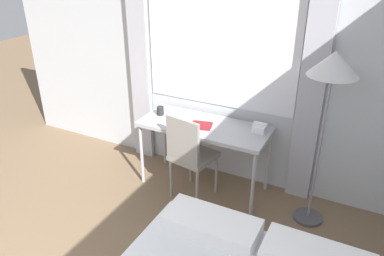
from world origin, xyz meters
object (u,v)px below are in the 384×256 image
(mug, at_px, (160,111))
(telephone, at_px, (260,128))
(desk_chair, at_px, (190,153))
(desk, at_px, (204,130))
(book, at_px, (201,125))
(standing_lamp, at_px, (332,77))

(mug, bearing_deg, telephone, 5.22)
(desk_chair, height_order, mug, desk_chair)
(desk, distance_m, book, 0.09)
(standing_lamp, relative_size, book, 6.97)
(standing_lamp, height_order, book, standing_lamp)
(desk_chair, bearing_deg, desk, 92.84)
(telephone, relative_size, mug, 1.63)
(standing_lamp, bearing_deg, desk, 177.61)
(desk, distance_m, standing_lamp, 1.39)
(desk, xyz_separation_m, telephone, (0.56, 0.11, 0.10))
(desk_chair, relative_size, telephone, 6.25)
(book, relative_size, mug, 2.56)
(desk_chair, bearing_deg, book, 93.43)
(telephone, distance_m, book, 0.59)
(desk, bearing_deg, telephone, 11.50)
(desk, height_order, mug, mug)
(desk, height_order, book, book)
(desk_chair, relative_size, mug, 10.19)
(desk, xyz_separation_m, mug, (-0.54, 0.01, 0.11))
(desk, height_order, desk_chair, desk_chair)
(telephone, bearing_deg, book, -163.79)
(telephone, distance_m, mug, 1.10)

